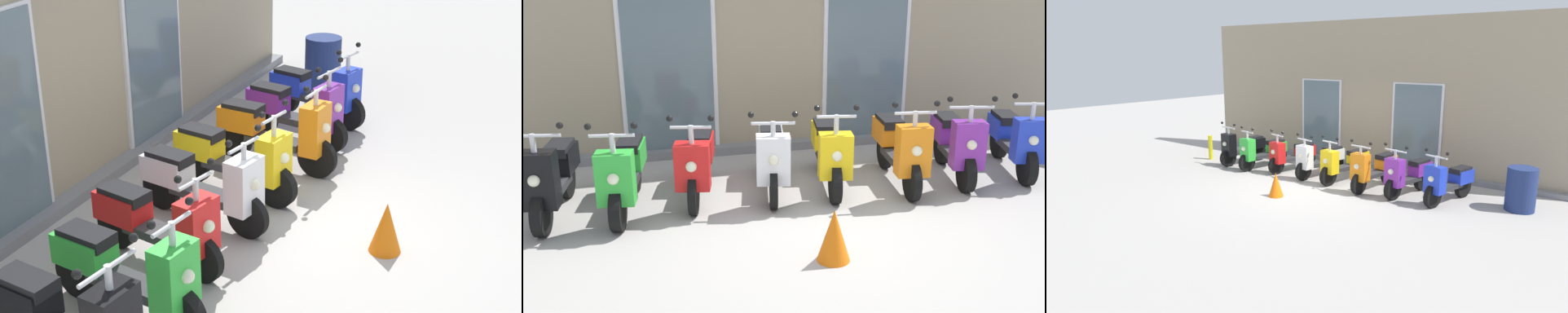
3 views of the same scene
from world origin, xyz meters
The scene contains 11 objects.
ground_plane centered at (0.00, 0.00, 0.00)m, with size 40.00×40.00×0.00m, color #A8A39E.
storefront_facade centered at (0.00, 2.82, 1.88)m, with size 10.91×0.50×3.88m.
scooter_green centered at (-2.09, 0.87, 0.45)m, with size 0.61×1.58×1.17m.
scooter_red centered at (-1.26, 1.07, 0.45)m, with size 0.65×1.51×1.13m.
scooter_white centered at (-0.36, 1.05, 0.46)m, with size 0.66×1.59×1.13m.
scooter_yellow centered at (0.37, 1.05, 0.45)m, with size 0.63×1.61×1.16m.
scooter_orange centered at (1.23, 0.88, 0.49)m, with size 0.58×1.63×1.19m.
scooter_purple centered at (2.03, 0.93, 0.46)m, with size 0.69×1.51×1.18m.
scooter_blue centered at (2.91, 0.97, 0.44)m, with size 0.71×1.53×1.17m.
trash_bin centered at (4.21, 1.32, 0.43)m, with size 0.56×0.56×0.86m, color navy.
traffic_cone centered at (-0.19, -0.84, 0.26)m, with size 0.32×0.32×0.52m, color orange.
Camera 1 is at (-6.58, -2.26, 3.82)m, focal length 52.22 mm.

